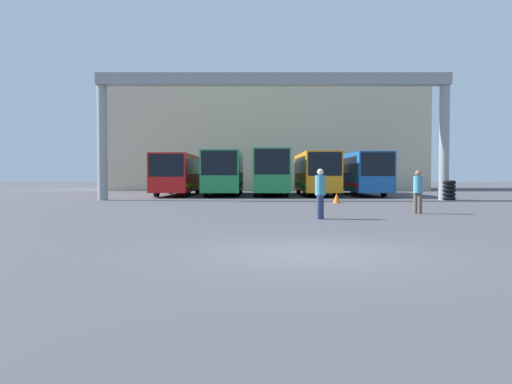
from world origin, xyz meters
name	(u,v)px	position (x,y,z in m)	size (l,w,h in m)	color
ground_plane	(307,253)	(0.00, 0.00, 0.00)	(200.00, 200.00, 0.00)	#47474C
building_backdrop	(264,138)	(0.00, 45.00, 5.63)	(32.14, 12.00, 11.26)	beige
overhead_gantry	(271,98)	(0.00, 20.57, 6.17)	(21.32, 0.80, 7.65)	gray
bus_slot_0	(177,172)	(-6.90, 27.95, 1.74)	(2.53, 10.37, 3.01)	red
bus_slot_1	(223,171)	(-3.45, 28.38, 1.85)	(2.59, 11.24, 3.21)	#268C4C
bus_slot_2	(268,170)	(0.00, 28.43, 1.92)	(2.52, 11.34, 3.33)	#268C4C
bus_slot_3	(314,171)	(3.45, 27.84, 1.80)	(2.44, 10.16, 3.13)	orange
bus_slot_4	(357,172)	(6.90, 28.58, 1.79)	(2.45, 11.63, 3.11)	#1959A5
pedestrian_mid_left	(318,192)	(1.18, 7.51, 0.92)	(0.36, 0.36, 1.74)	navy
pedestrian_far_center	(416,191)	(5.32, 9.89, 0.91)	(0.36, 0.36, 1.71)	brown
traffic_cone	(335,198)	(3.33, 17.30, 0.28)	(0.42, 0.42, 0.56)	orange
tire_stack	(445,190)	(10.59, 20.65, 0.60)	(1.04, 1.04, 1.20)	black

